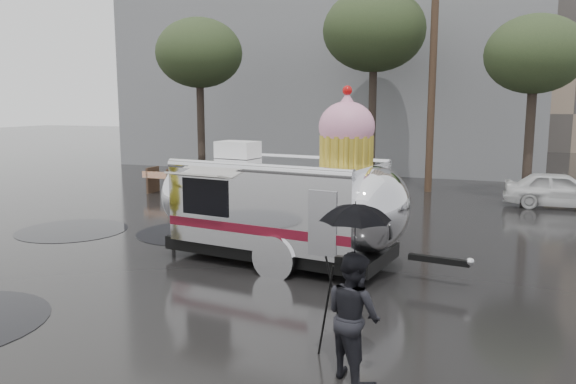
% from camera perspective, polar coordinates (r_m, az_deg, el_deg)
% --- Properties ---
extents(ground, '(120.00, 120.00, 0.00)m').
position_cam_1_polar(ground, '(10.33, -9.75, -10.70)').
color(ground, black).
rests_on(ground, ground).
extents(puddles, '(6.15, 9.90, 0.01)m').
position_cam_1_polar(puddles, '(13.86, -19.90, -5.95)').
color(puddles, black).
rests_on(puddles, ground).
extents(grey_building, '(22.00, 12.00, 13.00)m').
position_cam_1_polar(grey_building, '(33.72, 5.12, 14.22)').
color(grey_building, slate).
rests_on(grey_building, ground).
extents(utility_pole, '(1.60, 0.28, 9.00)m').
position_cam_1_polar(utility_pole, '(22.53, 14.47, 11.74)').
color(utility_pole, '#473323').
rests_on(utility_pole, ground).
extents(tree_left, '(3.64, 3.64, 6.95)m').
position_cam_1_polar(tree_left, '(24.57, -9.01, 13.69)').
color(tree_left, '#382D26').
rests_on(tree_left, ground).
extents(tree_mid, '(4.20, 4.20, 8.03)m').
position_cam_1_polar(tree_mid, '(24.06, 8.75, 15.84)').
color(tree_mid, '#382D26').
rests_on(tree_mid, ground).
extents(tree_right, '(3.36, 3.36, 6.42)m').
position_cam_1_polar(tree_right, '(21.45, 23.78, 12.58)').
color(tree_right, '#382D26').
rests_on(tree_right, ground).
extents(barricade_row, '(4.30, 0.80, 1.00)m').
position_cam_1_polar(barricade_row, '(21.33, -9.28, 1.03)').
color(barricade_row, '#473323').
rests_on(barricade_row, ground).
extents(airstream_trailer, '(7.16, 3.02, 3.88)m').
position_cam_1_polar(airstream_trailer, '(12.20, -0.52, -0.87)').
color(airstream_trailer, silver).
rests_on(airstream_trailer, ground).
extents(person_right, '(0.89, 0.84, 1.65)m').
position_cam_1_polar(person_right, '(7.26, 6.66, -12.37)').
color(person_right, black).
rests_on(person_right, ground).
extents(umbrella_black, '(1.08, 1.08, 2.29)m').
position_cam_1_polar(umbrella_black, '(6.94, 6.83, -3.95)').
color(umbrella_black, black).
rests_on(umbrella_black, ground).
extents(tripod, '(0.52, 0.59, 1.41)m').
position_cam_1_polar(tripod, '(7.90, 5.19, -10.59)').
color(tripod, black).
rests_on(tripod, ground).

